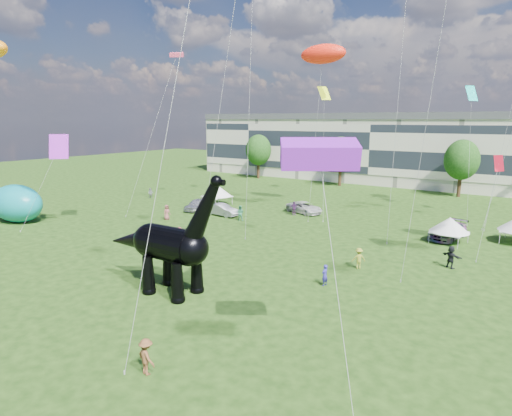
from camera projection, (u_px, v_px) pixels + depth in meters
The scene contains 15 objects.
ground at pixel (182, 300), 28.75m from camera, with size 220.00×220.00×0.00m, color #16330C.
terrace_row at pixel (379, 151), 81.92m from camera, with size 78.00×11.00×12.00m, color beige.
tree_far_left at pixel (258, 148), 86.86m from camera, with size 5.20×5.20×9.44m.
tree_mid_left at pixel (341, 151), 76.84m from camera, with size 5.20×5.20×9.44m.
tree_mid_right at pixel (462, 157), 65.70m from camera, with size 5.20×5.20×9.44m.
dinosaur_sculpture at pixel (166, 245), 29.53m from camera, with size 10.84×3.07×8.88m.
car_silver at pixel (197, 205), 56.85m from camera, with size 1.82×4.53×1.54m, color silver.
car_grey at pixel (222, 210), 53.70m from camera, with size 1.58×4.53×1.49m, color gray.
car_white at pixel (304, 208), 55.19m from camera, with size 2.39×5.19×1.44m, color silver.
car_dark at pixel (448, 231), 43.38m from camera, with size 2.29×5.64×1.64m, color #595960.
gazebo_near at pixel (450, 225), 41.60m from camera, with size 4.26×4.26×2.58m.
gazebo_left at pixel (217, 191), 60.32m from camera, with size 4.87×4.87×2.90m.
inflatable_teal at pixel (17, 203), 50.15m from camera, with size 7.11×4.45×4.45m, color #0B848F.
visitors at pixel (282, 237), 40.82m from camera, with size 56.91×42.33×1.86m.
kites at pixel (354, 43), 39.80m from camera, with size 58.41×51.21×29.93m.
Camera 1 is at (19.40, -19.29, 11.88)m, focal length 30.00 mm.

